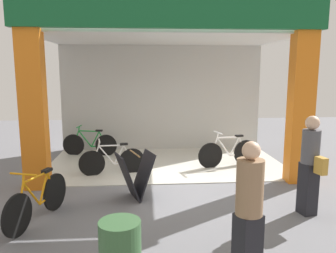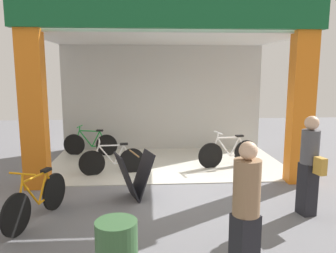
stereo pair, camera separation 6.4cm
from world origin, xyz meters
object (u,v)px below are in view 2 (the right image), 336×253
(bicycle_inside_2, at_px, (229,153))
(pedestrian_0, at_px, (309,165))
(bicycle_inside_1, at_px, (112,161))
(bicycle_inside_0, at_px, (91,144))
(sandwich_board_sign, at_px, (134,176))
(pedestrian_1, at_px, (246,213))
(bicycle_parked_0, at_px, (37,200))

(bicycle_inside_2, relative_size, pedestrian_0, 0.95)
(bicycle_inside_1, height_order, pedestrian_0, pedestrian_0)
(bicycle_inside_0, relative_size, bicycle_inside_1, 1.03)
(bicycle_inside_1, xyz_separation_m, sandwich_board_sign, (0.58, -1.56, 0.11))
(pedestrian_0, bearing_deg, pedestrian_1, -132.21)
(bicycle_inside_0, bearing_deg, bicycle_parked_0, -92.27)
(bicycle_inside_0, xyz_separation_m, pedestrian_1, (2.76, -6.23, 0.52))
(pedestrian_0, bearing_deg, bicycle_parked_0, 179.54)
(bicycle_inside_0, relative_size, sandwich_board_sign, 1.74)
(bicycle_inside_1, distance_m, bicycle_parked_0, 2.67)
(bicycle_inside_0, xyz_separation_m, bicycle_parked_0, (-0.17, -4.38, 0.02))
(sandwich_board_sign, bearing_deg, bicycle_parked_0, -149.54)
(bicycle_parked_0, xyz_separation_m, pedestrian_1, (2.93, -1.85, 0.50))
(bicycle_inside_0, relative_size, bicycle_parked_0, 0.99)
(bicycle_parked_0, relative_size, sandwich_board_sign, 1.76)
(sandwich_board_sign, bearing_deg, pedestrian_0, -17.77)
(bicycle_inside_0, height_order, pedestrian_0, pedestrian_0)
(bicycle_inside_2, bearing_deg, sandwich_board_sign, -139.16)
(bicycle_inside_1, relative_size, pedestrian_1, 0.91)
(bicycle_inside_1, bearing_deg, bicycle_inside_0, 113.34)
(bicycle_inside_1, relative_size, bicycle_parked_0, 0.96)
(bicycle_inside_0, relative_size, bicycle_inside_2, 0.97)
(bicycle_inside_2, distance_m, bicycle_parked_0, 4.93)
(bicycle_parked_0, bearing_deg, sandwich_board_sign, 30.46)
(bicycle_inside_2, xyz_separation_m, pedestrian_1, (-1.01, -4.82, 0.50))
(bicycle_inside_0, height_order, bicycle_parked_0, bicycle_parked_0)
(sandwich_board_sign, distance_m, pedestrian_0, 3.18)
(bicycle_inside_1, height_order, pedestrian_1, pedestrian_1)
(bicycle_parked_0, relative_size, pedestrian_0, 0.94)
(bicycle_parked_0, bearing_deg, bicycle_inside_1, 68.17)
(sandwich_board_sign, distance_m, pedestrian_1, 3.11)
(bicycle_parked_0, bearing_deg, bicycle_inside_2, 37.02)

